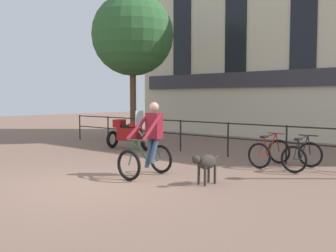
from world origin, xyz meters
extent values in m
plane|color=#7A5B4C|center=(0.00, 0.00, 0.00)|extent=(60.00, 60.00, 0.00)
cylinder|color=black|center=(-7.50, 5.20, 0.53)|extent=(0.05, 0.05, 1.05)
cylinder|color=black|center=(-5.62, 5.20, 0.53)|extent=(0.05, 0.05, 1.05)
cylinder|color=black|center=(-3.75, 5.20, 0.53)|extent=(0.05, 0.05, 1.05)
cylinder|color=black|center=(-1.88, 5.20, 0.53)|extent=(0.05, 0.05, 1.05)
cylinder|color=black|center=(0.00, 5.20, 0.53)|extent=(0.05, 0.05, 1.05)
cylinder|color=black|center=(1.88, 5.20, 0.53)|extent=(0.05, 0.05, 1.05)
cylinder|color=black|center=(0.00, 5.20, 1.02)|extent=(15.00, 0.04, 0.04)
cylinder|color=black|center=(0.00, 5.20, 0.58)|extent=(15.00, 0.04, 0.04)
cube|color=beige|center=(0.00, 11.00, 4.75)|extent=(18.00, 0.60, 9.50)
cube|color=#333338|center=(0.00, 10.64, 2.60)|extent=(17.10, 0.12, 0.70)
cube|color=black|center=(-6.30, 10.67, 5.22)|extent=(1.10, 0.06, 5.32)
cube|color=black|center=(-3.15, 10.67, 5.22)|extent=(1.10, 0.06, 5.32)
cube|color=black|center=(0.00, 10.67, 5.22)|extent=(1.10, 0.06, 5.32)
torus|color=black|center=(0.28, 0.83, 0.34)|extent=(0.68, 0.11, 0.68)
torus|color=black|center=(0.21, 1.92, 0.34)|extent=(0.68, 0.11, 0.68)
cylinder|color=#194C2D|center=(0.25, 1.25, 0.58)|extent=(0.06, 0.49, 0.60)
cylinder|color=#194C2D|center=(0.23, 1.58, 0.54)|extent=(0.05, 0.23, 0.52)
cylinder|color=#194C2D|center=(0.25, 1.35, 0.83)|extent=(0.07, 0.66, 0.10)
cylinder|color=#194C2D|center=(0.23, 1.70, 0.31)|extent=(0.05, 0.44, 0.08)
cylinder|color=#194C2D|center=(0.22, 1.80, 0.57)|extent=(0.04, 0.27, 0.47)
cylinder|color=#194C2D|center=(0.27, 0.92, 0.60)|extent=(0.04, 0.23, 0.54)
cylinder|color=#194C2D|center=(0.26, 1.02, 0.87)|extent=(0.48, 0.06, 0.03)
cube|color=black|center=(0.23, 1.68, 0.82)|extent=(0.13, 0.25, 0.05)
cube|color=maroon|center=(0.23, 1.68, 1.15)|extent=(0.37, 0.24, 0.60)
sphere|color=tan|center=(0.23, 1.68, 1.59)|extent=(0.22, 0.22, 0.22)
cylinder|color=maroon|center=(0.04, 1.34, 1.14)|extent=(0.10, 0.72, 0.60)
cylinder|color=maroon|center=(0.46, 1.36, 1.14)|extent=(0.18, 0.72, 0.60)
cylinder|color=#384766|center=(0.16, 1.58, 0.52)|extent=(0.16, 0.32, 0.69)
cylinder|color=#384766|center=(0.30, 1.59, 0.58)|extent=(0.12, 0.31, 0.58)
ellipsoid|color=#332D28|center=(1.75, 1.67, 0.47)|extent=(0.31, 0.51, 0.31)
cylinder|color=#332D28|center=(1.73, 1.47, 0.49)|extent=(0.19, 0.18, 0.17)
sphere|color=#332D28|center=(1.72, 1.33, 0.56)|extent=(0.17, 0.17, 0.17)
cone|color=#332D28|center=(1.71, 1.25, 0.54)|extent=(0.10, 0.11, 0.10)
cylinder|color=#332D28|center=(1.78, 1.96, 0.53)|extent=(0.07, 0.17, 0.11)
cylinder|color=#332D28|center=(1.65, 1.52, 0.20)|extent=(0.06, 0.06, 0.41)
cylinder|color=#332D28|center=(1.82, 1.50, 0.20)|extent=(0.06, 0.06, 0.41)
cylinder|color=#332D28|center=(1.68, 1.83, 0.20)|extent=(0.06, 0.06, 0.41)
cylinder|color=#332D28|center=(1.85, 1.82, 0.20)|extent=(0.06, 0.06, 0.41)
torus|color=black|center=(-2.77, 4.50, 0.31)|extent=(0.23, 0.63, 0.62)
torus|color=black|center=(-4.24, 4.24, 0.31)|extent=(0.23, 0.63, 0.62)
cube|color=maroon|center=(-3.50, 4.37, 0.53)|extent=(0.88, 0.54, 0.44)
ellipsoid|color=maroon|center=(-3.32, 4.40, 0.83)|extent=(0.53, 0.40, 0.24)
cube|color=black|center=(-3.61, 4.35, 0.80)|extent=(0.60, 0.39, 0.10)
cylinder|color=#B2B2B7|center=(-2.95, 4.47, 0.49)|extent=(0.42, 0.13, 0.41)
cube|color=silver|center=(-3.08, 4.45, 1.10)|extent=(0.11, 0.44, 0.50)
cube|color=maroon|center=(-3.93, 4.30, 0.89)|extent=(0.38, 0.41, 0.28)
torus|color=black|center=(1.72, 5.07, 0.33)|extent=(0.66, 0.08, 0.66)
torus|color=black|center=(1.69, 4.03, 0.33)|extent=(0.66, 0.08, 0.66)
cylinder|color=maroon|center=(1.71, 4.67, 0.56)|extent=(0.05, 0.47, 0.58)
cylinder|color=maroon|center=(1.70, 4.35, 0.53)|extent=(0.04, 0.22, 0.51)
cylinder|color=maroon|center=(1.71, 4.57, 0.81)|extent=(0.05, 0.63, 0.10)
cylinder|color=maroon|center=(1.70, 4.24, 0.31)|extent=(0.04, 0.42, 0.07)
cylinder|color=maroon|center=(1.70, 4.14, 0.55)|extent=(0.03, 0.25, 0.46)
cylinder|color=maroon|center=(1.72, 4.98, 0.59)|extent=(0.03, 0.21, 0.52)
cylinder|color=maroon|center=(1.72, 4.89, 0.84)|extent=(0.48, 0.04, 0.03)
cube|color=black|center=(1.70, 4.26, 0.80)|extent=(0.13, 0.24, 0.05)
torus|color=black|center=(2.59, 5.07, 0.33)|extent=(0.66, 0.07, 0.66)
torus|color=black|center=(2.60, 4.03, 0.33)|extent=(0.66, 0.07, 0.66)
cylinder|color=black|center=(2.60, 4.67, 0.56)|extent=(0.04, 0.47, 0.58)
cylinder|color=black|center=(2.60, 4.35, 0.53)|extent=(0.04, 0.22, 0.51)
cylinder|color=black|center=(2.60, 4.57, 0.81)|extent=(0.04, 0.63, 0.10)
cylinder|color=black|center=(2.60, 4.24, 0.31)|extent=(0.03, 0.42, 0.07)
cylinder|color=black|center=(2.60, 4.14, 0.55)|extent=(0.03, 0.25, 0.46)
cylinder|color=black|center=(2.59, 4.98, 0.59)|extent=(0.03, 0.21, 0.52)
cylinder|color=black|center=(2.59, 4.89, 0.84)|extent=(0.48, 0.04, 0.03)
cube|color=black|center=(2.60, 4.26, 0.80)|extent=(0.12, 0.24, 0.05)
cylinder|color=brown|center=(-5.66, 6.62, 1.74)|extent=(0.26, 0.26, 3.49)
sphere|color=#2D5B2D|center=(-5.66, 6.62, 4.43)|extent=(3.44, 3.44, 3.44)
camera|label=1|loc=(6.48, -4.94, 1.81)|focal=42.00mm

